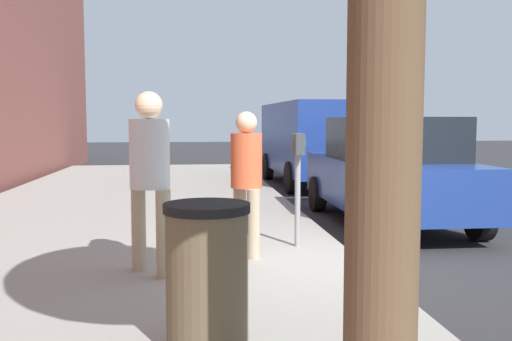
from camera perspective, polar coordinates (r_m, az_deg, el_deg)
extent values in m
plane|color=#2B2B2D|center=(6.86, 9.82, -9.52)|extent=(80.00, 80.00, 0.00)
cube|color=gray|center=(6.66, -16.14, -9.41)|extent=(28.00, 6.00, 0.15)
cylinder|color=gray|center=(7.06, 4.20, -3.03)|extent=(0.07, 0.07, 1.15)
cube|color=#383D42|center=(6.89, 4.40, 2.66)|extent=(0.16, 0.11, 0.26)
cube|color=#383D42|center=(7.09, 4.09, 2.73)|extent=(0.16, 0.11, 0.26)
cube|color=#268C33|center=(6.91, 4.89, 2.83)|extent=(0.10, 0.01, 0.10)
cube|color=#268C33|center=(7.10, 4.57, 2.89)|extent=(0.10, 0.01, 0.10)
cylinder|color=tan|center=(6.76, -1.65, -4.91)|extent=(0.15, 0.15, 0.79)
cylinder|color=tan|center=(6.44, -0.26, -5.40)|extent=(0.15, 0.15, 0.79)
cylinder|color=#D85933|center=(6.52, -0.98, 1.01)|extent=(0.36, 0.36, 0.63)
sphere|color=beige|center=(6.50, -0.99, 4.86)|extent=(0.25, 0.25, 0.25)
cylinder|color=tan|center=(6.05, -11.72, -5.76)|extent=(0.15, 0.15, 0.88)
cylinder|color=tan|center=(5.74, -9.28, -6.31)|extent=(0.15, 0.15, 0.88)
cylinder|color=silver|center=(5.80, -10.66, 1.66)|extent=(0.40, 0.40, 0.70)
sphere|color=beige|center=(5.79, -10.74, 6.48)|extent=(0.28, 0.28, 0.28)
cube|color=navy|center=(9.64, 13.12, -1.07)|extent=(4.42, 1.88, 0.76)
cube|color=black|center=(9.41, 13.60, 3.16)|extent=(2.22, 1.71, 0.68)
cylinder|color=black|center=(10.82, 6.20, -2.35)|extent=(0.66, 0.23, 0.66)
cylinder|color=black|center=(11.32, 14.89, -2.16)|extent=(0.66, 0.23, 0.66)
cylinder|color=black|center=(8.08, 10.52, -4.91)|extent=(0.66, 0.23, 0.66)
cylinder|color=black|center=(8.74, 21.61, -4.44)|extent=(0.66, 0.23, 0.66)
cube|color=navy|center=(15.10, 5.82, 3.36)|extent=(5.25, 2.13, 1.80)
cylinder|color=black|center=(16.62, 1.21, 0.42)|extent=(0.77, 0.24, 0.76)
cylinder|color=black|center=(17.03, 7.53, 0.49)|extent=(0.77, 0.24, 0.76)
cylinder|color=black|center=(13.31, 3.56, -0.73)|extent=(0.77, 0.24, 0.76)
cylinder|color=black|center=(13.81, 11.30, -0.61)|extent=(0.77, 0.24, 0.76)
cylinder|color=brown|center=(2.46, 12.73, 3.14)|extent=(0.32, 0.32, 2.97)
cylinder|color=brown|center=(3.93, -4.92, -11.05)|extent=(0.56, 0.56, 0.95)
cylinder|color=black|center=(3.82, -4.98, -3.75)|extent=(0.59, 0.59, 0.06)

